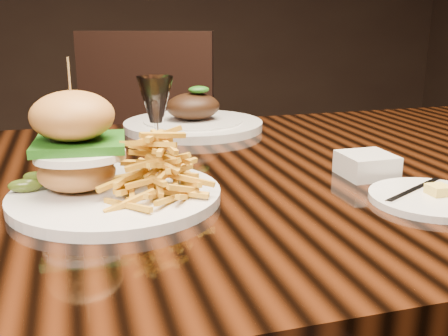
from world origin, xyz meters
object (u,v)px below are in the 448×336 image
object	(u,v)px
dining_table	(234,214)
wine_glass	(156,104)
far_dish	(193,121)
chair_far	(141,160)
burger_plate	(113,163)

from	to	relation	value
dining_table	wine_glass	size ratio (longest dim) A/B	10.18
wine_glass	far_dish	size ratio (longest dim) A/B	0.50
chair_far	wine_glass	bearing A→B (deg)	-74.08
wine_glass	dining_table	bearing A→B (deg)	-11.07
dining_table	far_dish	xyz separation A→B (m)	(0.01, 0.35, 0.10)
dining_table	burger_plate	distance (m)	0.26
burger_plate	chair_far	world-z (taller)	chair_far
burger_plate	far_dish	distance (m)	0.49
dining_table	burger_plate	world-z (taller)	burger_plate
far_dish	chair_far	xyz separation A→B (m)	(-0.06, 0.54, -0.23)
wine_glass	chair_far	size ratio (longest dim) A/B	0.17
dining_table	wine_glass	bearing A→B (deg)	168.93
dining_table	wine_glass	world-z (taller)	wine_glass
far_dish	chair_far	world-z (taller)	chair_far
far_dish	chair_far	bearing A→B (deg)	96.13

